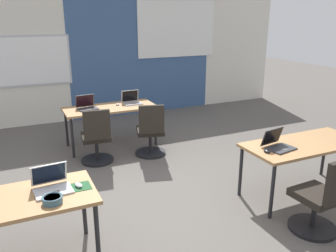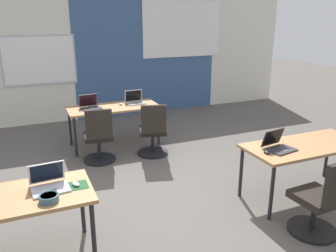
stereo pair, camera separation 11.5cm
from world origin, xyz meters
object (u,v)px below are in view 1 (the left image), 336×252
object	(u,v)px
chair_far_left	(97,141)
laptop_near_left_inner	(52,185)
desk_far_center	(110,110)
mouse_far_right	(117,104)
mouse_near_right_inner	(267,151)
laptop_far_right	(132,101)
snack_bowl	(52,199)
laptop_near_right_inner	(278,144)
chair_near_right_inner	(322,202)
chair_far_right	(151,134)
desk_near_right	(304,147)
mouse_near_left_inner	(79,185)
laptop_far_left	(87,106)
desk_near_left	(3,208)

from	to	relation	value
chair_far_left	laptop_near_left_inner	bearing A→B (deg)	73.23
desk_far_center	mouse_far_right	world-z (taller)	mouse_far_right
mouse_near_right_inner	laptop_far_right	distance (m)	3.01
chair_far_left	mouse_near_right_inner	bearing A→B (deg)	131.60
mouse_near_right_inner	snack_bowl	world-z (taller)	snack_bowl
laptop_near_right_inner	snack_bowl	world-z (taller)	laptop_near_right_inner
chair_near_right_inner	chair_far_right	world-z (taller)	same
desk_near_right	chair_far_left	distance (m)	3.05
desk_near_right	chair_far_right	world-z (taller)	chair_far_right
mouse_near_right_inner	snack_bowl	bearing A→B (deg)	-176.69
laptop_near_left_inner	mouse_near_left_inner	size ratio (longest dim) A/B	3.14
mouse_near_right_inner	chair_far_left	world-z (taller)	chair_far_left
laptop_far_left	mouse_near_left_inner	bearing A→B (deg)	-110.49
desk_far_center	laptop_near_left_inner	bearing A→B (deg)	-115.67
mouse_near_right_inner	laptop_far_left	bearing A→B (deg)	117.26
desk_near_right	laptop_near_right_inner	world-z (taller)	laptop_near_right_inner
laptop_far_left	chair_far_right	bearing A→B (deg)	-49.64
mouse_near_left_inner	desk_near_left	bearing A→B (deg)	179.82
mouse_near_right_inner	laptop_near_left_inner	distance (m)	2.42
chair_far_left	laptop_near_right_inner	bearing A→B (deg)	136.00
laptop_near_right_inner	snack_bowl	distance (m)	2.67
mouse_near_right_inner	mouse_near_left_inner	world-z (taller)	mouse_near_left_inner
chair_near_right_inner	chair_far_left	size ratio (longest dim) A/B	1.00
laptop_near_right_inner	chair_far_left	xyz separation A→B (m)	(-1.74, 2.11, -0.39)
mouse_near_right_inner	laptop_near_right_inner	bearing A→B (deg)	15.20
chair_near_right_inner	chair_far_left	xyz separation A→B (m)	(-1.72, 2.86, 0.00)
mouse_near_right_inner	chair_near_right_inner	xyz separation A→B (m)	(0.20, -0.69, -0.36)
mouse_far_right	snack_bowl	size ratio (longest dim) A/B	0.62
desk_near_right	laptop_far_left	xyz separation A→B (m)	(-2.15, 2.84, 0.11)
desk_near_left	laptop_far_left	bearing A→B (deg)	64.60
desk_far_center	laptop_far_left	distance (m)	0.42
chair_near_right_inner	chair_far_right	bearing A→B (deg)	-76.49
chair_far_left	laptop_far_left	bearing A→B (deg)	-85.67
laptop_far_right	laptop_near_right_inner	bearing A→B (deg)	-74.86
mouse_far_right	chair_far_right	world-z (taller)	chair_far_right
laptop_near_right_inner	laptop_near_left_inner	xyz separation A→B (m)	(-2.63, 0.04, 0.00)
mouse_near_right_inner	chair_near_right_inner	size ratio (longest dim) A/B	0.11
mouse_near_right_inner	mouse_far_right	distance (m)	3.07
desk_near_left	laptop_far_left	world-z (taller)	laptop_far_left
laptop_near_left_inner	chair_near_right_inner	bearing A→B (deg)	-21.42
laptop_near_right_inner	laptop_far_right	size ratio (longest dim) A/B	1.11
desk_near_left	chair_near_right_inner	size ratio (longest dim) A/B	1.74
desk_near_left	chair_far_right	world-z (taller)	chair_far_right
desk_near_right	snack_bowl	size ratio (longest dim) A/B	9.01
desk_far_center	laptop_far_left	size ratio (longest dim) A/B	4.44
desk_near_right	laptop_near_left_inner	size ratio (longest dim) A/B	4.53
laptop_far_right	chair_near_right_inner	bearing A→B (deg)	-78.45
mouse_far_right	laptop_far_left	world-z (taller)	laptop_far_left
desk_near_left	mouse_far_right	bearing A→B (deg)	56.42
laptop_far_left	chair_far_left	xyz separation A→B (m)	(-0.03, -0.73, -0.39)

